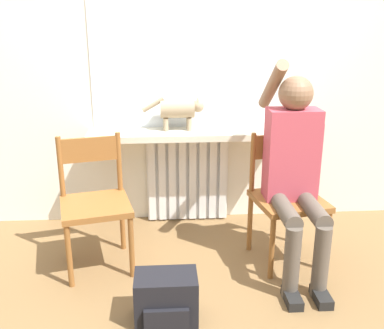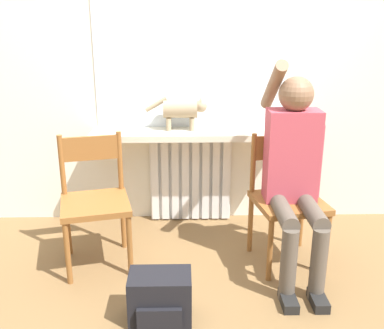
# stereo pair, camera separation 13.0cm
# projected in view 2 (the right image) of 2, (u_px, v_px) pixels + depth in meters

# --- Properties ---
(ground_plane) EXTENTS (12.00, 12.00, 0.00)m
(ground_plane) POSITION_uv_depth(u_px,v_px,m) (194.00, 298.00, 2.76)
(ground_plane) COLOR brown
(wall_with_window) EXTENTS (7.00, 0.06, 2.70)m
(wall_with_window) POSITION_uv_depth(u_px,v_px,m) (190.00, 57.00, 3.51)
(wall_with_window) COLOR white
(wall_with_window) RESTS_ON ground_plane
(radiator) EXTENTS (0.67, 0.08, 0.75)m
(radiator) POSITION_uv_depth(u_px,v_px,m) (190.00, 177.00, 3.74)
(radiator) COLOR white
(radiator) RESTS_ON ground_plane
(windowsill) EXTENTS (1.55, 0.31, 0.05)m
(windowsill) POSITION_uv_depth(u_px,v_px,m) (191.00, 134.00, 3.51)
(windowsill) COLOR beige
(windowsill) RESTS_ON radiator
(window_glass) EXTENTS (1.49, 0.01, 1.03)m
(window_glass) POSITION_uv_depth(u_px,v_px,m) (190.00, 62.00, 3.48)
(window_glass) COLOR white
(window_glass) RESTS_ON windowsill
(chair_left) EXTENTS (0.54, 0.54, 0.89)m
(chair_left) POSITION_uv_depth(u_px,v_px,m) (95.00, 199.00, 3.04)
(chair_left) COLOR brown
(chair_left) RESTS_ON ground_plane
(chair_right) EXTENTS (0.52, 0.52, 0.89)m
(chair_right) POSITION_uv_depth(u_px,v_px,m) (287.00, 197.00, 3.07)
(chair_right) COLOR brown
(chair_right) RESTS_ON ground_plane
(person) EXTENTS (0.36, 1.01, 1.40)m
(person) POSITION_uv_depth(u_px,v_px,m) (295.00, 167.00, 2.88)
(person) COLOR brown
(person) RESTS_ON ground_plane
(cat) EXTENTS (0.48, 0.14, 0.26)m
(cat) POSITION_uv_depth(u_px,v_px,m) (182.00, 109.00, 3.49)
(cat) COLOR #9E896B
(cat) RESTS_ON windowsill
(backpack) EXTENTS (0.35, 0.26, 0.28)m
(backpack) POSITION_uv_depth(u_px,v_px,m) (160.00, 297.00, 2.54)
(backpack) COLOR black
(backpack) RESTS_ON ground_plane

